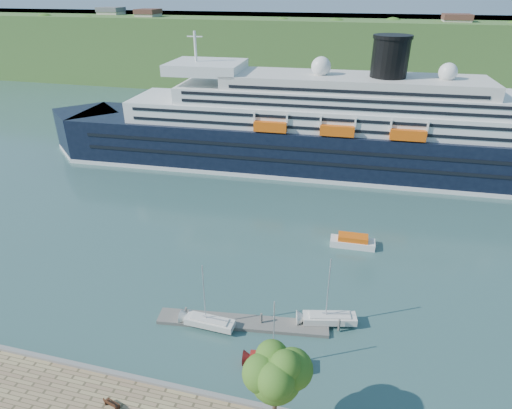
{
  "coord_description": "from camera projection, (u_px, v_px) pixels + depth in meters",
  "views": [
    {
      "loc": [
        10.19,
        -24.81,
        34.08
      ],
      "look_at": [
        -3.86,
        30.0,
        5.03
      ],
      "focal_mm": 30.0,
      "sensor_mm": 36.0,
      "label": 1
    }
  ],
  "objects": [
    {
      "name": "sailboat_white_near",
      "position": [
        208.0,
        300.0,
        45.93
      ],
      "size": [
        6.24,
        1.97,
        7.97
      ],
      "primitive_type": null,
      "rotation": [
        0.0,
        0.0,
        -0.04
      ],
      "color": "silver",
      "rests_on": "ground"
    },
    {
      "name": "tender_launch",
      "position": [
        353.0,
        241.0,
        62.36
      ],
      "size": [
        6.55,
        2.43,
        1.79
      ],
      "primitive_type": null,
      "rotation": [
        0.0,
        0.0,
        0.03
      ],
      "color": "#E1560D",
      "rests_on": "ground"
    },
    {
      "name": "far_hillside",
      "position": [
        343.0,
        52.0,
        158.66
      ],
      "size": [
        400.0,
        50.0,
        24.0
      ],
      "primitive_type": "cube",
      "color": "#3C6026",
      "rests_on": "ground"
    },
    {
      "name": "quay_coping",
      "position": [
        214.0,
        396.0,
        38.5
      ],
      "size": [
        220.0,
        0.5,
        0.3
      ],
      "primitive_type": "cube",
      "color": "slate",
      "rests_on": "promenade"
    },
    {
      "name": "sailboat_white_far",
      "position": [
        332.0,
        294.0,
        46.33
      ],
      "size": [
        6.79,
        3.26,
        8.46
      ],
      "primitive_type": null,
      "rotation": [
        0.0,
        0.0,
        0.23
      ],
      "color": "silver",
      "rests_on": "ground"
    },
    {
      "name": "sailboat_red",
      "position": [
        278.0,
        337.0,
        41.04
      ],
      "size": [
        6.3,
        2.46,
        7.93
      ],
      "primitive_type": null,
      "rotation": [
        0.0,
        0.0,
        0.13
      ],
      "color": "maroon",
      "rests_on": "ground"
    },
    {
      "name": "floating_pontoon",
      "position": [
        242.0,
        322.0,
        48.19
      ],
      "size": [
        19.43,
        4.93,
        0.43
      ],
      "primitive_type": null,
      "rotation": [
        0.0,
        0.0,
        0.13
      ],
      "color": "slate",
      "rests_on": "ground"
    },
    {
      "name": "cruise_ship",
      "position": [
        318.0,
        105.0,
        84.01
      ],
      "size": [
        118.18,
        22.59,
        26.39
      ],
      "primitive_type": null,
      "rotation": [
        0.0,
        0.0,
        0.05
      ],
      "color": "black",
      "rests_on": "ground"
    },
    {
      "name": "promenade_tree",
      "position": [
        275.0,
        386.0,
        34.07
      ],
      "size": [
        5.55,
        5.55,
        9.19
      ],
      "primitive_type": null,
      "color": "#39681B",
      "rests_on": "promenade"
    },
    {
      "name": "ground",
      "position": [
        216.0,
        402.0,
        39.2
      ],
      "size": [
        400.0,
        400.0,
        0.0
      ],
      "primitive_type": "plane",
      "color": "#2E534F",
      "rests_on": "ground"
    },
    {
      "name": "park_bench",
      "position": [
        112.0,
        403.0,
        37.44
      ],
      "size": [
        1.68,
        1.04,
        1.0
      ],
      "primitive_type": null,
      "rotation": [
        0.0,
        0.0,
        -0.27
      ],
      "color": "#402212",
      "rests_on": "promenade"
    }
  ]
}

